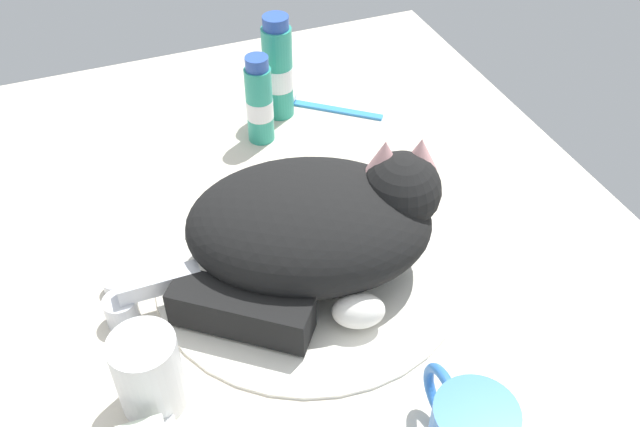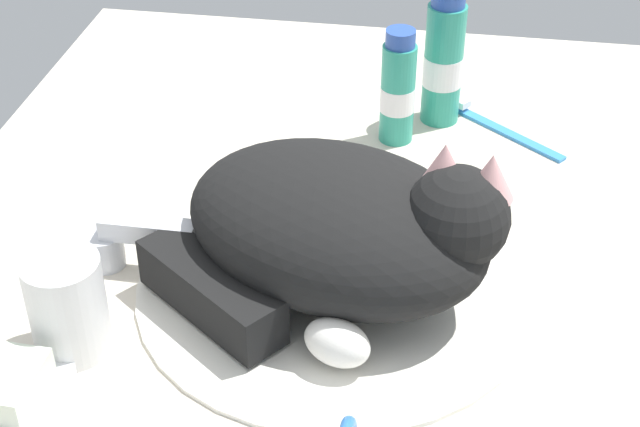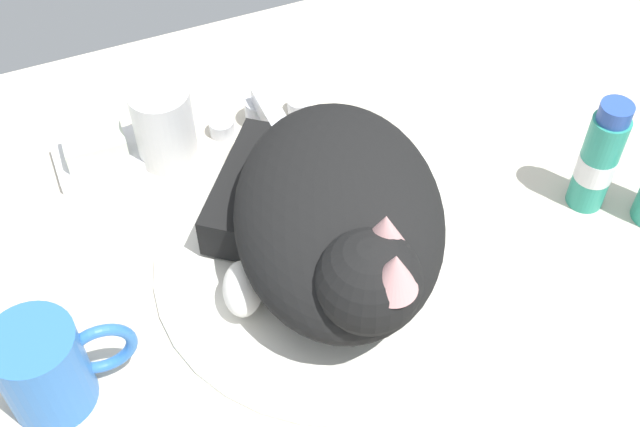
{
  "view_description": "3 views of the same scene",
  "coord_description": "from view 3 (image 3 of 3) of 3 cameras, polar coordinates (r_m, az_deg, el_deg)",
  "views": [
    {
      "loc": [
        -52.32,
        19.2,
        58.62
      ],
      "look_at": [
        1.17,
        -1.75,
        7.0
      ],
      "focal_mm": 39.17,
      "sensor_mm": 36.0,
      "label": 1
    },
    {
      "loc": [
        -65.95,
        -9.43,
        55.61
      ],
      "look_at": [
        2.36,
        1.77,
        6.24
      ],
      "focal_mm": 54.56,
      "sensor_mm": 36.0,
      "label": 2
    },
    {
      "loc": [
        -20.25,
        -43.82,
        62.43
      ],
      "look_at": [
        -1.41,
        0.96,
        6.52
      ],
      "focal_mm": 45.76,
      "sensor_mm": 36.0,
      "label": 3
    }
  ],
  "objects": [
    {
      "name": "sink_basin",
      "position": [
        0.79,
        1.22,
        -3.1
      ],
      "size": [
        35.26,
        35.26,
        0.84
      ],
      "primitive_type": "cylinder",
      "color": "white",
      "rests_on": "ground_plane"
    },
    {
      "name": "faucet",
      "position": [
        0.9,
        -3.86,
        6.9
      ],
      "size": [
        12.04,
        10.53,
        5.34
      ],
      "color": "silver",
      "rests_on": "ground_plane"
    },
    {
      "name": "rinse_cup",
      "position": [
        0.87,
        -10.86,
        6.06
      ],
      "size": [
        6.32,
        6.32,
        8.91
      ],
      "color": "white",
      "rests_on": "ground_plane"
    },
    {
      "name": "toothpaste_bottle",
      "position": [
        0.84,
        18.9,
        3.61
      ],
      "size": [
        3.78,
        3.78,
        12.97
      ],
      "color": "teal",
      "rests_on": "ground_plane"
    },
    {
      "name": "ground_plane",
      "position": [
        0.8,
        1.2,
        -3.95
      ],
      "size": [
        110.0,
        82.5,
        3.0
      ],
      "primitive_type": "cube",
      "color": "beige"
    },
    {
      "name": "soap_bar",
      "position": [
        0.89,
        -15.46,
        4.57
      ],
      "size": [
        6.5,
        4.46,
        2.56
      ],
      "primitive_type": "cube",
      "rotation": [
        0.0,
        0.0,
        -0.05
      ],
      "color": "silver",
      "rests_on": "soap_dish"
    },
    {
      "name": "coffee_mug",
      "position": [
        0.71,
        -18.54,
        -10.17
      ],
      "size": [
        11.42,
        7.2,
        8.98
      ],
      "color": "#3372C6",
      "rests_on": "ground_plane"
    },
    {
      "name": "soap_dish",
      "position": [
        0.9,
        -15.22,
        3.73
      ],
      "size": [
        9.0,
        6.4,
        1.2
      ],
      "primitive_type": "cube",
      "color": "white",
      "rests_on": "ground_plane"
    },
    {
      "name": "cat",
      "position": [
        0.73,
        1.19,
        -0.49
      ],
      "size": [
        26.5,
        32.77,
        14.96
      ],
      "color": "black",
      "rests_on": "sink_basin"
    }
  ]
}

